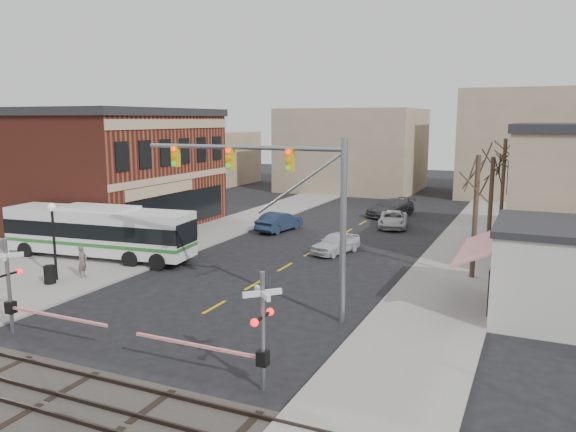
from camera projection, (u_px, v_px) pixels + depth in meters
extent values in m
plane|color=black|center=(190.00, 321.00, 24.63)|extent=(160.00, 160.00, 0.00)
cube|color=gray|center=(231.00, 226.00, 46.43)|extent=(5.00, 60.00, 0.12)
cube|color=gray|center=(470.00, 247.00, 38.72)|extent=(5.00, 60.00, 0.12)
cube|color=#332D28|center=(44.00, 403.00, 17.44)|extent=(160.00, 5.00, 0.06)
cube|color=#2D231E|center=(56.00, 394.00, 17.86)|extent=(160.00, 0.08, 0.14)
cube|color=#2D231E|center=(89.00, 375.00, 19.15)|extent=(160.00, 0.08, 0.14)
cube|color=#2D231E|center=(31.00, 408.00, 16.99)|extent=(160.00, 0.08, 0.14)
cube|color=maroon|center=(34.00, 168.00, 49.19)|extent=(30.00, 15.00, 9.00)
cube|color=#262628|center=(30.00, 113.00, 48.38)|extent=(30.40, 15.40, 0.60)
cube|color=tan|center=(176.00, 178.00, 43.12)|extent=(0.10, 15.00, 0.50)
cube|color=tan|center=(174.00, 124.00, 42.42)|extent=(0.10, 15.00, 0.70)
cube|color=black|center=(177.00, 210.00, 43.54)|extent=(0.08, 13.00, 2.60)
cube|color=red|center=(478.00, 246.00, 25.85)|extent=(1.68, 6.00, 0.87)
cylinder|color=#382B21|center=(475.00, 217.00, 30.54)|extent=(0.28, 0.28, 6.75)
cylinder|color=#382B21|center=(490.00, 206.00, 35.85)|extent=(0.28, 0.28, 6.30)
cylinder|color=#382B21|center=(503.00, 186.00, 42.87)|extent=(0.28, 0.28, 7.20)
cube|color=silver|center=(99.00, 231.00, 35.32)|extent=(12.59, 3.99, 2.75)
cube|color=black|center=(99.00, 228.00, 35.29)|extent=(12.64, 4.03, 0.93)
cube|color=#256C24|center=(100.00, 241.00, 35.43)|extent=(12.64, 4.03, 0.21)
cylinder|color=black|center=(100.00, 251.00, 35.54)|extent=(1.31, 2.78, 1.03)
cylinder|color=gray|center=(343.00, 232.00, 23.94)|extent=(0.28, 0.28, 8.00)
cylinder|color=gray|center=(240.00, 147.00, 25.36)|extent=(9.91, 0.20, 0.20)
cube|color=gold|center=(290.00, 160.00, 24.44)|extent=(0.35, 0.30, 1.00)
cube|color=gold|center=(230.00, 158.00, 25.66)|extent=(0.35, 0.30, 1.00)
cube|color=gold|center=(176.00, 156.00, 26.88)|extent=(0.35, 0.30, 1.00)
cylinder|color=gray|center=(9.00, 286.00, 22.98)|extent=(0.16, 0.16, 4.00)
cube|color=silver|center=(6.00, 255.00, 22.76)|extent=(1.00, 1.00, 0.18)
cube|color=silver|center=(6.00, 255.00, 22.76)|extent=(1.00, 1.00, 0.18)
sphere|color=#FF0C0C|center=(19.00, 271.00, 23.39)|extent=(0.26, 0.26, 0.26)
cube|color=black|center=(11.00, 307.00, 23.13)|extent=(0.35, 0.35, 0.50)
cube|color=#FF0C0C|center=(58.00, 316.00, 22.08)|extent=(5.00, 0.10, 0.10)
cylinder|color=gray|center=(263.00, 332.00, 18.05)|extent=(0.16, 0.16, 4.00)
cube|color=silver|center=(262.00, 293.00, 17.83)|extent=(1.00, 1.00, 0.18)
cube|color=silver|center=(262.00, 293.00, 17.83)|extent=(1.00, 1.00, 0.18)
sphere|color=#FF0C0C|center=(255.00, 323.00, 17.47)|extent=(0.26, 0.26, 0.26)
sphere|color=#FF0C0C|center=(270.00, 312.00, 18.46)|extent=(0.26, 0.26, 0.26)
cube|color=black|center=(263.00, 358.00, 18.21)|extent=(0.35, 0.35, 0.50)
cube|color=#FF0C0C|center=(195.00, 345.00, 19.26)|extent=(5.00, 0.10, 0.10)
cylinder|color=black|center=(54.00, 245.00, 30.24)|extent=(0.14, 0.14, 3.86)
sphere|color=silver|center=(52.00, 207.00, 29.89)|extent=(0.44, 0.44, 0.44)
cylinder|color=black|center=(50.00, 275.00, 29.80)|extent=(0.60, 0.60, 0.97)
imported|color=silver|center=(336.00, 243.00, 37.03)|extent=(2.65, 4.37, 1.39)
imported|color=#17243B|center=(279.00, 222.00, 44.35)|extent=(2.29, 4.83, 1.53)
imported|color=#B2B2B2|center=(393.00, 219.00, 45.85)|extent=(3.09, 5.12, 1.33)
imported|color=#38373B|center=(390.00, 208.00, 51.14)|extent=(4.16, 5.74, 1.54)
imported|color=#5D514A|center=(82.00, 262.00, 30.92)|extent=(0.53, 0.71, 1.78)
imported|color=#302C4E|center=(127.00, 246.00, 34.88)|extent=(0.93, 1.01, 1.68)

